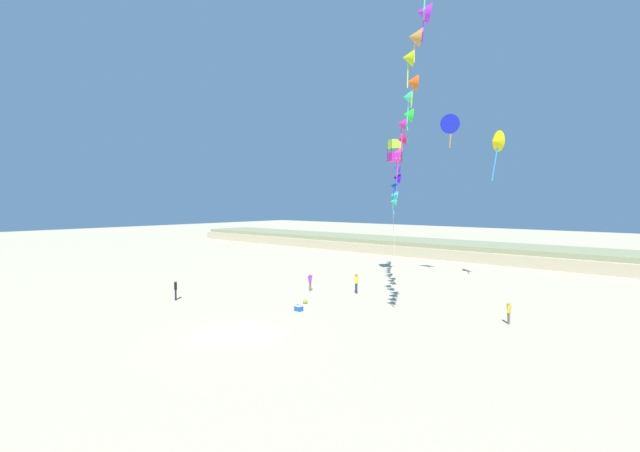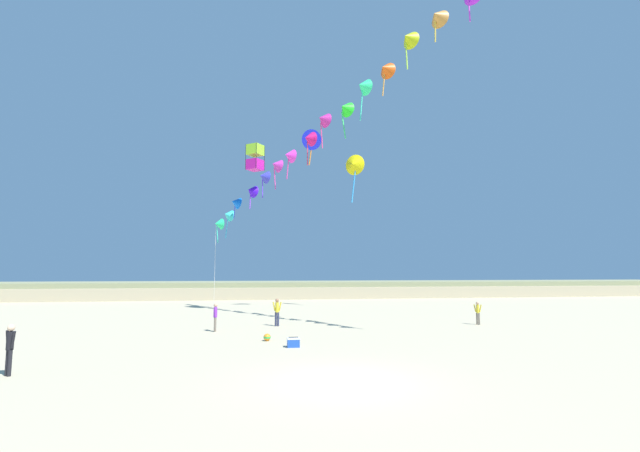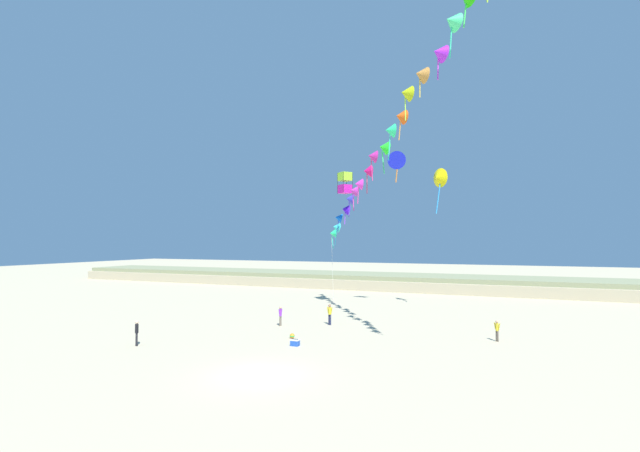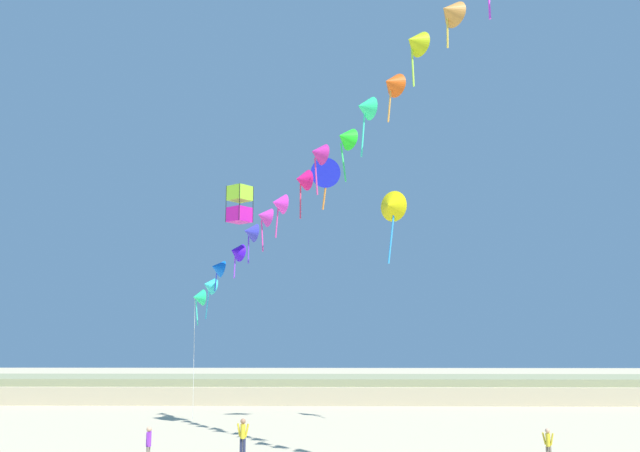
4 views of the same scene
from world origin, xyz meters
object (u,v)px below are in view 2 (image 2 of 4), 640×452
object	(u,v)px
person_mid_center	(478,311)
large_kite_low_lead	(255,158)
large_kite_mid_trail	(354,165)
large_kite_high_solo	(311,140)
beach_ball	(267,337)
person_near_left	(277,310)
beach_cooler	(293,342)
person_far_left	(215,315)
person_near_right	(10,346)

from	to	relation	value
person_mid_center	large_kite_low_lead	world-z (taller)	large_kite_low_lead
large_kite_low_lead	large_kite_mid_trail	world-z (taller)	large_kite_mid_trail
large_kite_mid_trail	large_kite_high_solo	distance (m)	4.72
person_mid_center	beach_ball	distance (m)	14.60
person_near_left	beach_cooler	bearing A→B (deg)	-87.13
person_mid_center	large_kite_mid_trail	world-z (taller)	large_kite_mid_trail
person_far_left	person_near_left	bearing A→B (deg)	27.89
beach_cooler	person_mid_center	bearing A→B (deg)	27.01
large_kite_high_solo	beach_cooler	distance (m)	24.40
large_kite_high_solo	beach_ball	bearing A→B (deg)	-104.50
person_near_left	person_mid_center	bearing A→B (deg)	-5.20
beach_ball	person_near_left	bearing A→B (deg)	82.32
person_near_left	beach_cooler	distance (m)	7.72
large_kite_low_lead	beach_ball	world-z (taller)	large_kite_low_lead
person_near_left	large_kite_low_lead	distance (m)	15.22
person_near_right	large_kite_low_lead	distance (m)	25.23
large_kite_high_solo	large_kite_low_lead	bearing A→B (deg)	-157.99
person_near_right	large_kite_high_solo	world-z (taller)	large_kite_high_solo
person_mid_center	large_kite_high_solo	size ratio (longest dim) A/B	0.44
large_kite_high_solo	large_kite_mid_trail	bearing A→B (deg)	6.36
person_near_right	person_far_left	bearing A→B (deg)	58.92
person_mid_center	large_kite_low_lead	distance (m)	21.69
person_near_right	large_kite_mid_trail	bearing A→B (deg)	53.14
person_near_left	large_kite_high_solo	xyz separation A→B (m)	(3.53, 10.91, 14.72)
large_kite_mid_trail	large_kite_high_solo	xyz separation A→B (m)	(-4.21, -0.47, 2.08)
person_mid_center	beach_cooler	size ratio (longest dim) A/B	2.59
beach_ball	person_far_left	bearing A→B (deg)	127.62
large_kite_low_lead	large_kite_mid_trail	bearing A→B (deg)	15.22
person_mid_center	person_far_left	distance (m)	16.78
person_near_left	large_kite_mid_trail	xyz separation A→B (m)	(7.74, 11.37, 12.65)
beach_ball	large_kite_mid_trail	bearing A→B (deg)	63.52
person_far_left	large_kite_low_lead	size ratio (longest dim) A/B	0.73
large_kite_low_lead	large_kite_high_solo	bearing A→B (deg)	22.01
large_kite_low_lead	person_mid_center	bearing A→B (deg)	-34.32
person_mid_center	beach_cooler	distance (m)	14.28
person_near_right	person_far_left	world-z (taller)	person_near_right
large_kite_mid_trail	beach_ball	size ratio (longest dim) A/B	13.10
large_kite_high_solo	beach_ball	xyz separation A→B (m)	(-4.30, -16.62, -15.55)
beach_ball	person_near_right	bearing A→B (deg)	-145.74
person_near_left	person_near_right	world-z (taller)	person_near_left
person_near_right	large_kite_mid_trail	distance (m)	31.49
large_kite_mid_trail	beach_cooler	xyz separation A→B (m)	(-7.36, -19.04, -13.44)
person_far_left	beach_cooler	bearing A→B (deg)	-54.63
person_far_left	large_kite_mid_trail	world-z (taller)	large_kite_mid_trail
person_near_right	large_kite_high_solo	distance (m)	29.99
person_near_right	beach_cooler	xyz separation A→B (m)	(9.94, 4.03, -0.77)
person_near_left	person_mid_center	world-z (taller)	person_near_left
beach_ball	large_kite_high_solo	bearing A→B (deg)	75.50
person_near_right	person_mid_center	bearing A→B (deg)	24.89
person_near_right	beach_ball	xyz separation A→B (m)	(8.78, 5.98, -0.80)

